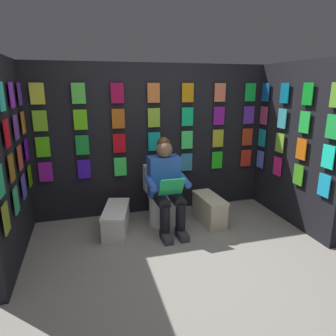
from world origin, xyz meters
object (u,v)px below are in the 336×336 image
Objects in this scene: comic_longbox_far at (116,219)px; person_reading at (166,185)px; comic_longbox_near at (209,209)px; toilet at (162,199)px.

person_reading is at bearing -174.14° from comic_longbox_far.
comic_longbox_far is at bearing -9.66° from person_reading.
comic_longbox_near reaches higher than comic_longbox_far.
comic_longbox_far is (0.64, -0.09, -0.44)m from person_reading.
comic_longbox_near is at bearing 159.54° from toilet.
toilet is 0.35m from person_reading.
comic_longbox_far is (1.25, -0.07, -0.03)m from comic_longbox_near.
toilet is at bearing -90.23° from person_reading.
comic_longbox_near is (-0.61, -0.02, -0.41)m from person_reading.
toilet reaches higher than comic_longbox_near.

